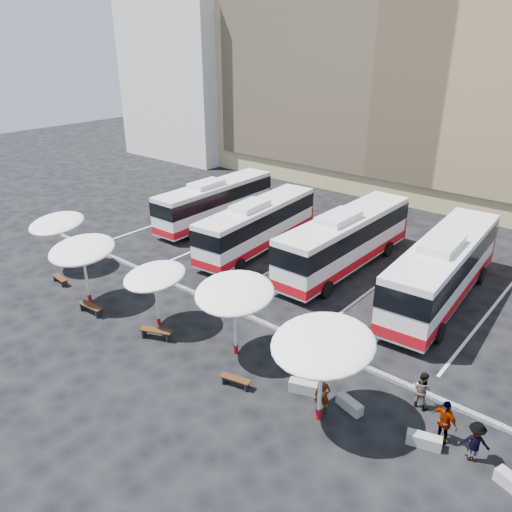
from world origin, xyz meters
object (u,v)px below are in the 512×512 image
Objects in this scene: bus_3 at (443,268)px; wood_bench_1 at (91,307)px; wood_bench_3 at (235,380)px; passenger_1 at (422,390)px; wood_bench_2 at (156,332)px; conc_bench_1 at (350,405)px; bus_1 at (258,224)px; sunshade_0 at (57,224)px; sunshade_4 at (323,344)px; bus_0 at (216,201)px; passenger_2 at (443,422)px; wood_bench_0 at (60,279)px; passenger_3 at (475,442)px; conc_bench_0 at (305,387)px; conc_bench_2 at (424,440)px; passenger_0 at (323,395)px; sunshade_3 at (235,293)px; sunshade_2 at (155,276)px; sunshade_1 at (82,250)px; bus_2 at (346,239)px.

bus_3 reaches higher than wood_bench_1.
passenger_1 is (6.39, 3.74, 0.48)m from wood_bench_3.
wood_bench_2 is 1.42× the size of conc_bench_1.
bus_1 is 3.13× the size of sunshade_0.
sunshade_0 is 19.86m from sunshade_4.
sunshade_0 reaches higher than conc_bench_1.
sunshade_4 is (18.10, -13.16, 1.57)m from bus_0.
wood_bench_3 is at bearing -109.94° from bus_3.
wood_bench_1 is 17.77m from passenger_2.
bus_1 reaches higher than wood_bench_0.
passenger_3 is (25.00, 0.55, -2.14)m from sunshade_0.
passenger_1 is (11.71, 3.53, 0.41)m from wood_bench_2.
wood_bench_2 is at bearing -57.23° from bus_0.
passenger_2 is at bearing 9.54° from conc_bench_0.
passenger_0 reaches higher than conc_bench_2.
sunshade_0 is 2.96× the size of conc_bench_2.
sunshade_3 is at bearing 145.34° from passenger_0.
sunshade_2 is 2.86× the size of wood_bench_3.
conc_bench_2 is (21.55, 1.47, -0.09)m from wood_bench_0.
bus_0 is 13.99m from sunshade_1.
conc_bench_1 is 2.99m from conc_bench_2.
conc_bench_0 is at bearing 36.88° from passenger_1.
sunshade_1 is at bearing -178.65° from sunshade_4.
bus_0 is at bearing 107.95° from wood_bench_1.
wood_bench_0 is at bearing 155.95° from passenger_0.
bus_1 is 2.52× the size of sunshade_3.
passenger_2 reaches higher than wood_bench_2.
bus_2 is 13.18m from wood_bench_2.
conc_bench_0 is at bearing 9.12° from wood_bench_1.
sunshade_3 is 2.71× the size of wood_bench_2.
passenger_0 reaches higher than wood_bench_3.
sunshade_4 is at bearing 57.06° from passenger_1.
wood_bench_2 is (0.90, -0.91, -2.34)m from sunshade_2.
passenger_0 is at bearing 4.97° from wood_bench_2.
conc_bench_0 is (7.74, 1.33, -0.14)m from wood_bench_2.
sunshade_2 is 15.26m from passenger_3.
wood_bench_0 is at bearing 178.94° from wood_bench_2.
sunshade_0 is 5.31m from sunshade_1.
conc_bench_1 is (5.94, 0.03, -2.91)m from sunshade_3.
bus_3 is 9.08× the size of wood_bench_3.
conc_bench_2 is 0.74× the size of passenger_0.
bus_1 is 15.22m from conc_bench_0.
sunshade_1 is (3.38, -13.51, 1.28)m from bus_0.
sunshade_3 is 3.46× the size of conc_bench_0.
passenger_3 is at bearing 8.38° from wood_bench_2.
sunshade_1 is 17.91m from passenger_1.
sunshade_0 is 23.95m from passenger_2.
bus_1 is at bearing -169.54° from bus_2.
conc_bench_2 is at bearing -107.28° from passenger_2.
sunshade_3 reaches higher than passenger_2.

